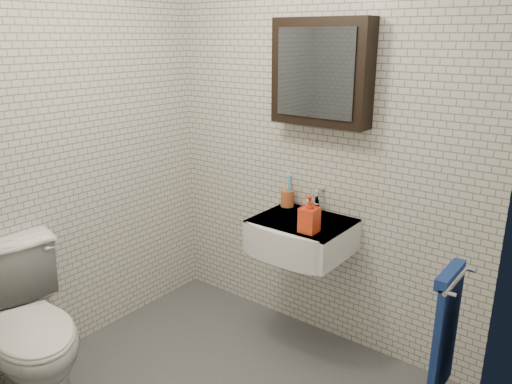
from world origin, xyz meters
TOP-DOWN VIEW (x-y plane):
  - room_shell at (0.00, 0.00)m, footprint 2.22×2.02m
  - washbasin at (0.05, 0.73)m, footprint 0.55×0.50m
  - faucet at (0.05, 0.93)m, footprint 0.06×0.20m
  - mirror_cabinet at (0.05, 0.93)m, footprint 0.60×0.15m
  - towel_rail at (1.04, 0.35)m, footprint 0.09×0.30m
  - toothbrush_cup at (-0.16, 0.93)m, footprint 0.09×0.09m
  - soap_bottle at (0.18, 0.64)m, footprint 0.10×0.10m
  - toilet at (-0.80, -0.51)m, footprint 0.93×0.69m

SIDE VIEW (x-z plane):
  - toilet at x=-0.80m, z-range 0.00..0.85m
  - towel_rail at x=1.04m, z-range 0.43..1.01m
  - washbasin at x=0.05m, z-range 0.66..0.86m
  - toothbrush_cup at x=-0.16m, z-range 0.79..1.02m
  - faucet at x=0.05m, z-range 0.84..0.99m
  - soap_bottle at x=0.18m, z-range 0.85..1.07m
  - room_shell at x=0.00m, z-range 0.21..2.72m
  - mirror_cabinet at x=0.05m, z-range 1.40..2.00m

